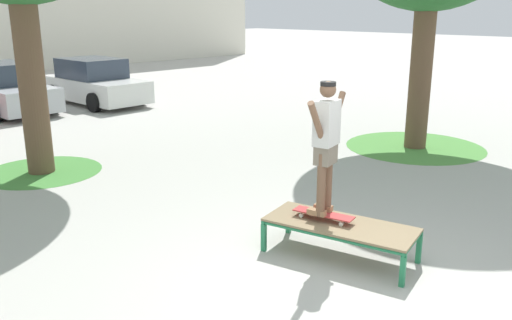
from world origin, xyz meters
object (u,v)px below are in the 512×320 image
skater (326,139)px  car_silver (3,90)px  skateboard (323,214)px  car_white (94,83)px  skate_box (340,227)px

skater → car_silver: bearing=85.3°
skateboard → car_white: size_ratio=0.19×
skate_box → car_silver: car_silver is taller
skater → skate_box: bearing=-76.6°
skateboard → car_silver: 13.18m
skate_box → skateboard: bearing=103.4°
skateboard → car_silver: size_ratio=0.19×
skate_box → skater: size_ratio=1.20×
car_silver → car_white: bearing=-12.5°
skate_box → car_white: 13.31m
car_silver → skater: bearing=-94.7°
skater → car_silver: size_ratio=0.40×
car_white → skater: bearing=-106.9°
car_white → skateboard: bearing=-106.9°
skate_box → skater: bearing=103.4°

